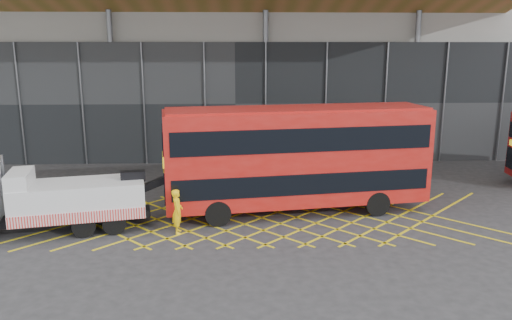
{
  "coord_description": "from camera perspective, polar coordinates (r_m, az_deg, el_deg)",
  "views": [
    {
      "loc": [
        2.12,
        -21.76,
        7.7
      ],
      "look_at": [
        3.0,
        1.5,
        2.4
      ],
      "focal_mm": 35.0,
      "sensor_mm": 36.0,
      "label": 1
    }
  ],
  "objects": [
    {
      "name": "ground_plane",
      "position": [
        23.18,
        -7.34,
        -6.68
      ],
      "size": [
        120.0,
        120.0,
        0.0
      ],
      "primitive_type": "plane",
      "color": "#2B2B2E"
    },
    {
      "name": "road_markings",
      "position": [
        23.11,
        0.64,
        -6.62
      ],
      "size": [
        23.16,
        7.16,
        0.01
      ],
      "color": "yellow",
      "rests_on": "ground_plane"
    },
    {
      "name": "construction_building",
      "position": [
        40.18,
        -2.53,
        14.64
      ],
      "size": [
        55.0,
        23.97,
        18.0
      ],
      "color": "gray",
      "rests_on": "ground_plane"
    },
    {
      "name": "recovery_truck",
      "position": [
        22.7,
        -23.53,
        -4.07
      ],
      "size": [
        9.46,
        3.87,
        3.29
      ],
      "rotation": [
        0.0,
        0.0,
        0.22
      ],
      "color": "black",
      "rests_on": "ground_plane"
    },
    {
      "name": "bus_towed",
      "position": [
        23.32,
        4.67,
        0.58
      ],
      "size": [
        12.53,
        4.64,
        4.99
      ],
      "rotation": [
        0.0,
        0.0,
        0.15
      ],
      "color": "#AD140F",
      "rests_on": "ground_plane"
    },
    {
      "name": "worker",
      "position": [
        21.28,
        -8.97,
        -5.81
      ],
      "size": [
        0.54,
        0.75,
        1.91
      ],
      "primitive_type": "imported",
      "rotation": [
        0.0,
        0.0,
        1.7
      ],
      "color": "yellow",
      "rests_on": "ground_plane"
    }
  ]
}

